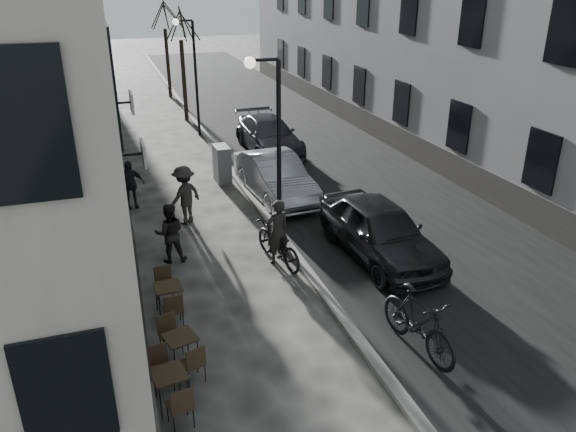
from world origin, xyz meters
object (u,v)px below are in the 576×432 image
bicycle (278,244)px  pedestrian_mid (185,195)px  tree_near (180,23)px  pedestrian_far (130,185)px  streetlamp_near (272,135)px  bistro_set_c (169,297)px  car_near (380,231)px  car_mid (275,177)px  car_far (269,135)px  streetlamp_far (191,65)px  bistro_set_b (181,348)px  tree_far (164,14)px  moped (418,322)px  utility_cabinet (222,164)px  bistro_set_a (170,386)px  pedestrian_near (170,233)px

bicycle → pedestrian_mid: size_ratio=1.13×
tree_near → pedestrian_mid: size_ratio=3.19×
pedestrian_far → streetlamp_near: bearing=-60.0°
bistro_set_c → pedestrian_mid: (1.13, 4.73, 0.47)m
bistro_set_c → car_near: size_ratio=0.32×
bicycle → pedestrian_far: bearing=-69.4°
car_mid → car_far: 5.23m
pedestrian_mid → tree_near: bearing=-133.5°
car_near → car_far: (0.00, 9.98, -0.07)m
bicycle → tree_near: bearing=-103.8°
tree_near → car_mid: (1.10, -11.45, -3.94)m
streetlamp_far → bistro_set_b: 16.74m
tree_near → tree_far: bearing=90.0°
bistro_set_c → pedestrian_far: (-0.32, 6.47, 0.36)m
bistro_set_c → car_mid: 7.27m
bicycle → pedestrian_mid: 3.72m
streetlamp_far → pedestrian_mid: bearing=-101.7°
moped → car_far: bearing=77.0°
streetlamp_near → car_far: (2.47, 8.61, -2.47)m
bicycle → pedestrian_far: 5.95m
moped → pedestrian_far: bearing=108.8°
moped → streetlamp_near: bearing=96.3°
streetlamp_far → car_far: 4.87m
bistro_set_b → bicycle: bearing=33.1°
tree_near → tree_far: same height
streetlamp_near → tree_near: size_ratio=0.89×
car_near → car_mid: bearing=102.0°
streetlamp_far → car_mid: bearing=-82.1°
pedestrian_far → utility_cabinet: bearing=13.9°
streetlamp_near → moped: (1.35, -5.18, -2.51)m
bistro_set_b → bicycle: bicycle is taller
bistro_set_a → bistro_set_c: (0.37, 2.89, -0.00)m
streetlamp_near → pedestrian_mid: bearing=129.5°
bistro_set_b → pedestrian_mid: bearing=64.6°
streetlamp_near → pedestrian_near: bearing=177.1°
bicycle → moped: 4.62m
car_mid → car_far: bearing=71.7°
tree_far → bistro_set_a: bearing=-97.7°
car_mid → tree_near: bearing=91.6°
pedestrian_near → car_far: 9.94m
pedestrian_near → car_mid: size_ratio=0.36×
car_far → bistro_set_a: bearing=-114.3°
utility_cabinet → pedestrian_mid: size_ratio=0.74×
streetlamp_near → moped: bearing=-75.3°
bistro_set_c → utility_cabinet: utility_cabinet is taller
bistro_set_c → streetlamp_near: bearing=34.4°
bistro_set_b → pedestrian_mid: (1.15, 6.62, 0.48)m
streetlamp_near → bistro_set_a: size_ratio=3.51×
tree_near → utility_cabinet: 10.26m
streetlamp_near → bistro_set_a: (-3.47, -5.21, -2.73)m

